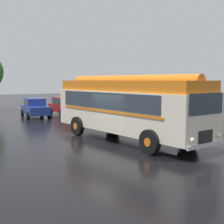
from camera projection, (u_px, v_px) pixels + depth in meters
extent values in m
plane|color=black|center=(115.00, 142.00, 16.28)|extent=(120.00, 120.00, 0.00)
cube|color=silver|center=(126.00, 111.00, 16.67)|extent=(3.67, 10.23, 2.10)
cube|color=orange|center=(127.00, 86.00, 16.53)|extent=(3.45, 10.00, 0.56)
cylinder|color=orange|center=(127.00, 81.00, 16.50)|extent=(1.73, 9.50, 0.60)
cube|color=#2D3842|center=(140.00, 99.00, 17.61)|extent=(0.99, 7.95, 0.84)
cube|color=#2D3842|center=(104.00, 101.00, 16.07)|extent=(0.99, 7.95, 0.84)
cube|color=orange|center=(141.00, 109.00, 17.59)|extent=(1.00, 8.15, 0.12)
cube|color=orange|center=(105.00, 111.00, 16.05)|extent=(1.00, 8.15, 0.12)
cube|color=#2D3842|center=(206.00, 104.00, 12.65)|extent=(2.19, 0.30, 0.88)
cube|color=black|center=(206.00, 137.00, 12.79)|extent=(0.90, 0.17, 0.56)
cube|color=silver|center=(206.00, 145.00, 12.80)|extent=(2.37, 0.38, 0.16)
sphere|color=white|center=(218.00, 135.00, 13.33)|extent=(0.22, 0.22, 0.22)
sphere|color=white|center=(192.00, 140.00, 12.23)|extent=(0.22, 0.22, 0.22)
cylinder|color=black|center=(188.00, 136.00, 15.12)|extent=(0.41, 1.13, 1.10)
cylinder|color=orange|center=(188.00, 136.00, 15.12)|extent=(0.36, 0.42, 0.39)
cylinder|color=black|center=(150.00, 142.00, 13.54)|extent=(0.41, 1.13, 1.10)
cylinder|color=orange|center=(150.00, 142.00, 13.54)|extent=(0.36, 0.42, 0.39)
cylinder|color=black|center=(112.00, 122.00, 19.84)|extent=(0.41, 1.13, 1.10)
cylinder|color=orange|center=(112.00, 122.00, 19.84)|extent=(0.36, 0.42, 0.39)
cylinder|color=black|center=(77.00, 126.00, 18.26)|extent=(0.41, 1.13, 1.10)
cylinder|color=orange|center=(77.00, 126.00, 18.26)|extent=(0.36, 0.42, 0.39)
cube|color=navy|center=(35.00, 110.00, 27.25)|extent=(2.06, 4.33, 0.70)
cube|color=navy|center=(35.00, 102.00, 27.32)|extent=(1.68, 2.31, 0.64)
cube|color=#2D3842|center=(43.00, 102.00, 27.65)|extent=(0.19, 1.93, 0.50)
cube|color=#2D3842|center=(26.00, 102.00, 26.99)|extent=(0.19, 1.93, 0.50)
cylinder|color=black|center=(49.00, 115.00, 26.51)|extent=(0.25, 0.65, 0.64)
cylinder|color=black|center=(28.00, 116.00, 25.74)|extent=(0.25, 0.65, 0.64)
cylinder|color=black|center=(42.00, 112.00, 28.84)|extent=(0.25, 0.65, 0.64)
cylinder|color=black|center=(22.00, 113.00, 28.07)|extent=(0.25, 0.65, 0.64)
cube|color=maroon|center=(65.00, 108.00, 28.88)|extent=(1.77, 4.23, 0.70)
cube|color=maroon|center=(64.00, 101.00, 28.94)|extent=(1.53, 2.21, 0.64)
cube|color=#2D3842|center=(71.00, 100.00, 29.34)|extent=(0.06, 1.93, 0.50)
cube|color=#2D3842|center=(56.00, 101.00, 28.54)|extent=(0.06, 1.93, 0.50)
cylinder|color=black|center=(79.00, 112.00, 28.28)|extent=(0.21, 0.64, 0.64)
cylinder|color=black|center=(61.00, 113.00, 27.36)|extent=(0.21, 0.64, 0.64)
cylinder|color=black|center=(68.00, 110.00, 30.48)|extent=(0.21, 0.64, 0.64)
cylinder|color=black|center=(51.00, 111.00, 29.56)|extent=(0.21, 0.64, 0.64)
cylinder|color=black|center=(167.00, 156.00, 13.21)|extent=(1.76, 1.76, 0.01)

